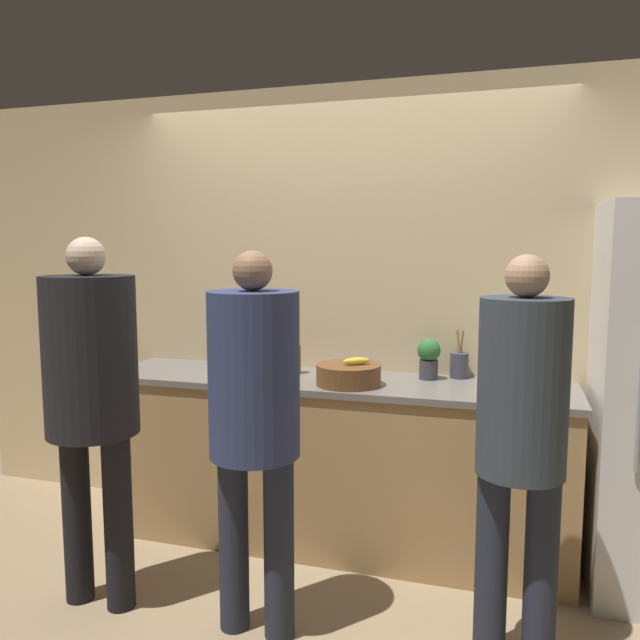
{
  "coord_description": "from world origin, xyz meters",
  "views": [
    {
      "loc": [
        0.93,
        -2.9,
        1.67
      ],
      "look_at": [
        0.0,
        0.14,
        1.3
      ],
      "focal_mm": 35.0,
      "sensor_mm": 36.0,
      "label": 1
    }
  ],
  "objects_px": {
    "bottle_dark": "(217,353)",
    "bottle_amber": "(295,358)",
    "utensil_crock": "(459,364)",
    "person_left": "(92,382)",
    "person_right": "(521,427)",
    "potted_plant": "(429,357)",
    "fruit_bowl": "(349,374)",
    "person_center": "(254,406)",
    "cup_red": "(275,366)"
  },
  "relations": [
    {
      "from": "cup_red",
      "to": "potted_plant",
      "type": "bearing_deg",
      "value": 8.43
    },
    {
      "from": "person_right",
      "to": "bottle_amber",
      "type": "relative_size",
      "value": 7.04
    },
    {
      "from": "potted_plant",
      "to": "cup_red",
      "type": "bearing_deg",
      "value": -171.57
    },
    {
      "from": "cup_red",
      "to": "person_right",
      "type": "bearing_deg",
      "value": -30.83
    },
    {
      "from": "bottle_amber",
      "to": "potted_plant",
      "type": "height_order",
      "value": "bottle_amber"
    },
    {
      "from": "cup_red",
      "to": "fruit_bowl",
      "type": "bearing_deg",
      "value": -17.03
    },
    {
      "from": "fruit_bowl",
      "to": "person_right",
      "type": "bearing_deg",
      "value": -37.1
    },
    {
      "from": "bottle_amber",
      "to": "potted_plant",
      "type": "xyz_separation_m",
      "value": [
        0.75,
        0.07,
        0.03
      ]
    },
    {
      "from": "fruit_bowl",
      "to": "potted_plant",
      "type": "xyz_separation_m",
      "value": [
        0.38,
        0.27,
        0.07
      ]
    },
    {
      "from": "bottle_dark",
      "to": "person_left",
      "type": "bearing_deg",
      "value": -93.6
    },
    {
      "from": "person_left",
      "to": "cup_red",
      "type": "relative_size",
      "value": 18.36
    },
    {
      "from": "utensil_crock",
      "to": "person_right",
      "type": "bearing_deg",
      "value": -72.48
    },
    {
      "from": "utensil_crock",
      "to": "bottle_amber",
      "type": "distance_m",
      "value": 0.93
    },
    {
      "from": "utensil_crock",
      "to": "potted_plant",
      "type": "xyz_separation_m",
      "value": [
        -0.16,
        -0.08,
        0.05
      ]
    },
    {
      "from": "person_center",
      "to": "potted_plant",
      "type": "bearing_deg",
      "value": 60.21
    },
    {
      "from": "cup_red",
      "to": "potted_plant",
      "type": "relative_size",
      "value": 0.42
    },
    {
      "from": "utensil_crock",
      "to": "potted_plant",
      "type": "height_order",
      "value": "utensil_crock"
    },
    {
      "from": "cup_red",
      "to": "bottle_amber",
      "type": "bearing_deg",
      "value": 28.37
    },
    {
      "from": "person_left",
      "to": "bottle_amber",
      "type": "bearing_deg",
      "value": 57.18
    },
    {
      "from": "person_left",
      "to": "fruit_bowl",
      "type": "height_order",
      "value": "person_left"
    },
    {
      "from": "person_right",
      "to": "utensil_crock",
      "type": "xyz_separation_m",
      "value": [
        -0.32,
        1.0,
        0.05
      ]
    },
    {
      "from": "bottle_dark",
      "to": "bottle_amber",
      "type": "relative_size",
      "value": 0.74
    },
    {
      "from": "person_left",
      "to": "bottle_amber",
      "type": "xyz_separation_m",
      "value": [
        0.63,
        0.98,
        -0.02
      ]
    },
    {
      "from": "utensil_crock",
      "to": "bottle_amber",
      "type": "bearing_deg",
      "value": -170.44
    },
    {
      "from": "person_right",
      "to": "person_left",
      "type": "bearing_deg",
      "value": -175.94
    },
    {
      "from": "bottle_dark",
      "to": "cup_red",
      "type": "xyz_separation_m",
      "value": [
        0.46,
        -0.2,
        -0.02
      ]
    },
    {
      "from": "cup_red",
      "to": "utensil_crock",
      "type": "bearing_deg",
      "value": 11.6
    },
    {
      "from": "potted_plant",
      "to": "person_right",
      "type": "bearing_deg",
      "value": -62.72
    },
    {
      "from": "person_right",
      "to": "potted_plant",
      "type": "bearing_deg",
      "value": 117.28
    },
    {
      "from": "person_right",
      "to": "person_center",
      "type": "bearing_deg",
      "value": -173.66
    },
    {
      "from": "person_right",
      "to": "fruit_bowl",
      "type": "xyz_separation_m",
      "value": [
        -0.86,
        0.65,
        0.03
      ]
    },
    {
      "from": "utensil_crock",
      "to": "cup_red",
      "type": "bearing_deg",
      "value": -168.4
    },
    {
      "from": "person_left",
      "to": "person_center",
      "type": "distance_m",
      "value": 0.79
    },
    {
      "from": "person_left",
      "to": "utensil_crock",
      "type": "bearing_deg",
      "value": 36.27
    },
    {
      "from": "bottle_amber",
      "to": "fruit_bowl",
      "type": "bearing_deg",
      "value": -28.2
    },
    {
      "from": "person_center",
      "to": "bottle_amber",
      "type": "height_order",
      "value": "person_center"
    },
    {
      "from": "fruit_bowl",
      "to": "cup_red",
      "type": "bearing_deg",
      "value": 162.97
    },
    {
      "from": "person_left",
      "to": "utensil_crock",
      "type": "height_order",
      "value": "person_left"
    },
    {
      "from": "person_center",
      "to": "utensil_crock",
      "type": "relative_size",
      "value": 6.14
    },
    {
      "from": "person_center",
      "to": "person_left",
      "type": "bearing_deg",
      "value": -179.05
    },
    {
      "from": "person_right",
      "to": "utensil_crock",
      "type": "relative_size",
      "value": 6.09
    },
    {
      "from": "bottle_dark",
      "to": "potted_plant",
      "type": "height_order",
      "value": "potted_plant"
    },
    {
      "from": "person_right",
      "to": "potted_plant",
      "type": "distance_m",
      "value": 1.04
    },
    {
      "from": "person_left",
      "to": "bottle_dark",
      "type": "bearing_deg",
      "value": 86.4
    },
    {
      "from": "utensil_crock",
      "to": "fruit_bowl",
      "type": "bearing_deg",
      "value": -146.98
    },
    {
      "from": "bottle_amber",
      "to": "person_right",
      "type": "bearing_deg",
      "value": -34.6
    },
    {
      "from": "person_center",
      "to": "utensil_crock",
      "type": "height_order",
      "value": "person_center"
    },
    {
      "from": "fruit_bowl",
      "to": "bottle_dark",
      "type": "xyz_separation_m",
      "value": [
        -0.93,
        0.34,
        0.01
      ]
    },
    {
      "from": "fruit_bowl",
      "to": "bottle_dark",
      "type": "height_order",
      "value": "bottle_dark"
    },
    {
      "from": "fruit_bowl",
      "to": "bottle_amber",
      "type": "xyz_separation_m",
      "value": [
        -0.37,
        0.2,
        0.04
      ]
    }
  ]
}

